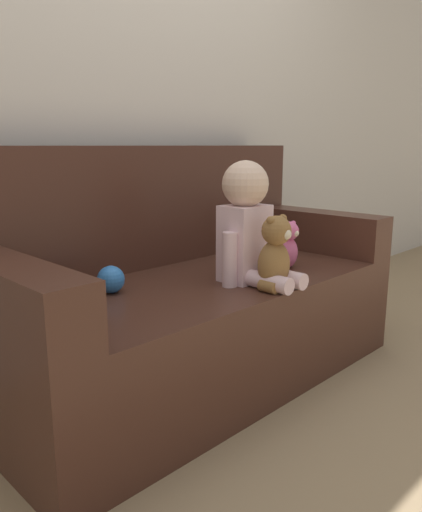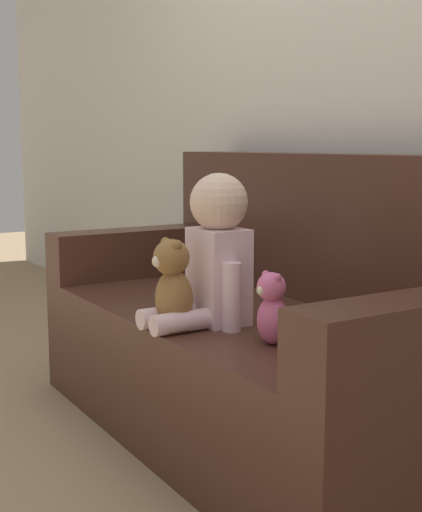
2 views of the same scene
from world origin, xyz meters
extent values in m
plane|color=#9E8460|center=(0.00, 0.00, 0.00)|extent=(12.00, 12.00, 0.00)
cube|color=silver|center=(0.00, 0.49, 1.30)|extent=(8.00, 0.05, 2.60)
cube|color=#47281E|center=(0.00, 0.00, 0.22)|extent=(1.70, 0.81, 0.43)
cube|color=#47281E|center=(0.00, 0.31, 0.68)|extent=(1.70, 0.18, 0.51)
cube|color=#47281E|center=(-0.77, 0.00, 0.53)|extent=(0.16, 0.81, 0.19)
cube|color=silver|center=(0.08, -0.17, 0.57)|extent=(0.17, 0.14, 0.29)
sphere|color=beige|center=(0.08, -0.17, 0.80)|extent=(0.17, 0.17, 0.17)
cylinder|color=silver|center=(0.04, -0.33, 0.46)|extent=(0.06, 0.18, 0.06)
cylinder|color=silver|center=(0.13, -0.33, 0.46)|extent=(0.06, 0.18, 0.06)
cylinder|color=silver|center=(-0.02, -0.20, 0.53)|extent=(0.06, 0.06, 0.20)
cylinder|color=silver|center=(0.19, -0.20, 0.53)|extent=(0.06, 0.06, 0.20)
ellipsoid|color=olive|center=(0.07, -0.32, 0.52)|extent=(0.13, 0.11, 0.18)
sphere|color=olive|center=(0.07, -0.33, 0.64)|extent=(0.11, 0.11, 0.11)
sphere|color=olive|center=(0.04, -0.33, 0.68)|extent=(0.03, 0.03, 0.03)
sphere|color=olive|center=(0.11, -0.33, 0.68)|extent=(0.03, 0.03, 0.03)
sphere|color=beige|center=(0.07, -0.37, 0.64)|extent=(0.04, 0.04, 0.04)
cylinder|color=olive|center=(0.02, -0.35, 0.45)|extent=(0.04, 0.07, 0.04)
cylinder|color=olive|center=(0.13, -0.35, 0.45)|extent=(0.04, 0.07, 0.04)
ellipsoid|color=#DB6699|center=(0.36, -0.18, 0.50)|extent=(0.10, 0.08, 0.13)
sphere|color=#DB6699|center=(0.36, -0.18, 0.59)|extent=(0.08, 0.08, 0.08)
sphere|color=#DB6699|center=(0.33, -0.18, 0.62)|extent=(0.02, 0.02, 0.02)
sphere|color=#DB6699|center=(0.39, -0.18, 0.62)|extent=(0.02, 0.02, 0.02)
sphere|color=beige|center=(0.36, -0.21, 0.58)|extent=(0.03, 0.03, 0.03)
sphere|color=#337FDB|center=(-0.37, 0.05, 0.48)|extent=(0.10, 0.10, 0.10)
camera|label=1|loc=(-1.33, -1.39, 0.94)|focal=35.00mm
camera|label=2|loc=(1.88, -1.30, 0.97)|focal=50.00mm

